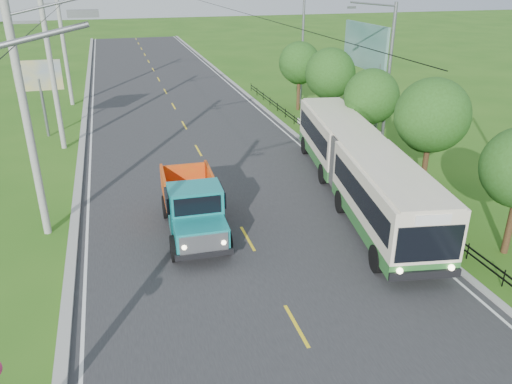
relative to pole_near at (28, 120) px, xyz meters
name	(u,v)px	position (x,y,z in m)	size (l,w,h in m)	color
ground	(296,326)	(8.26, -9.00, -5.09)	(240.00, 240.00, 0.00)	#2A5E16
road	(193,141)	(8.26, 11.00, -5.08)	(14.00, 120.00, 0.02)	#28282B
curb_left	(82,150)	(1.06, 11.00, -5.02)	(0.40, 120.00, 0.15)	#9E9E99
curb_right	(293,132)	(15.41, 11.00, -5.04)	(0.30, 120.00, 0.10)	#9E9E99
edge_line_left	(91,150)	(1.61, 11.00, -5.07)	(0.12, 120.00, 0.00)	silver
edge_line_right	(286,133)	(14.91, 11.00, -5.07)	(0.12, 120.00, 0.00)	silver
centre_dash	(296,325)	(8.26, -9.00, -5.07)	(0.12, 2.20, 0.00)	yellow
railing_right	(339,155)	(16.26, 5.00, -4.79)	(0.04, 40.00, 0.60)	black
pole_near	(28,120)	(0.00, 0.00, 0.00)	(3.51, 0.32, 10.00)	gray
pole_mid	(52,69)	(0.00, 12.00, 0.00)	(3.51, 0.32, 10.00)	gray
pole_far	(64,44)	(0.00, 24.00, 0.00)	(3.51, 0.32, 10.00)	gray
tree_third	(431,119)	(18.12, -0.86, -1.11)	(3.60, 3.62, 6.00)	#382314
tree_fourth	(371,99)	(18.12, 5.14, -1.51)	(3.24, 3.31, 5.40)	#382314
tree_fifth	(330,76)	(18.12, 11.14, -1.24)	(3.48, 3.52, 5.80)	#382314
tree_back	(299,65)	(18.12, 17.14, -1.44)	(3.30, 3.36, 5.50)	#382314
streetlight_mid	(386,76)	(18.90, 5.00, -0.19)	(3.02, 0.20, 9.07)	slate
streetlight_far	(301,45)	(18.90, 19.00, -0.19)	(3.02, 0.20, 9.07)	slate
planter_near	(423,209)	(16.86, -3.00, -4.81)	(0.64, 0.64, 0.67)	silver
planter_mid	(348,154)	(16.86, 5.00, -4.81)	(0.64, 0.64, 0.67)	silver
planter_far	(302,120)	(16.86, 13.00, -4.81)	(0.64, 0.64, 0.67)	silver
billboard_left	(39,81)	(-1.24, 15.00, -1.23)	(3.00, 0.20, 5.20)	slate
billboard_right	(364,53)	(20.56, 11.00, 0.25)	(0.24, 6.00, 7.30)	slate
bus	(358,163)	(14.64, -0.43, -3.20)	(5.35, 16.55, 3.16)	#29682B
dump_truck	(193,203)	(6.16, -1.82, -3.65)	(2.57, 6.15, 2.55)	teal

